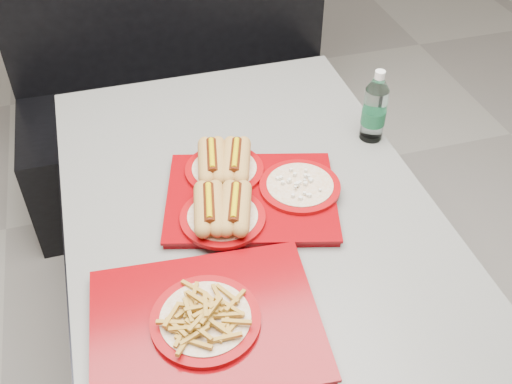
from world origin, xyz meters
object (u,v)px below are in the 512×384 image
object	(u,v)px
booth_bench	(182,100)
tray_far	(206,321)
tray_near	(244,191)
diner_table	(255,263)
water_bottle	(374,110)

from	to	relation	value
booth_bench	tray_far	world-z (taller)	booth_bench
tray_near	diner_table	bearing A→B (deg)	-82.84
diner_table	tray_near	xyz separation A→B (m)	(-0.01, 0.07, 0.20)
diner_table	tray_far	bearing A→B (deg)	-122.75
tray_near	water_bottle	xyz separation A→B (m)	(0.42, 0.16, 0.06)
diner_table	tray_far	distance (m)	0.39
booth_bench	water_bottle	world-z (taller)	booth_bench
tray_near	water_bottle	bearing A→B (deg)	20.93
diner_table	tray_far	xyz separation A→B (m)	(-0.18, -0.29, 0.19)
tray_near	tray_far	size ratio (longest dim) A/B	1.01
booth_bench	tray_near	xyz separation A→B (m)	(-0.01, -1.03, 0.38)
diner_table	booth_bench	size ratio (longest dim) A/B	1.05
booth_bench	tray_far	distance (m)	1.44
tray_far	diner_table	bearing A→B (deg)	57.25
booth_bench	tray_near	bearing A→B (deg)	-90.46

